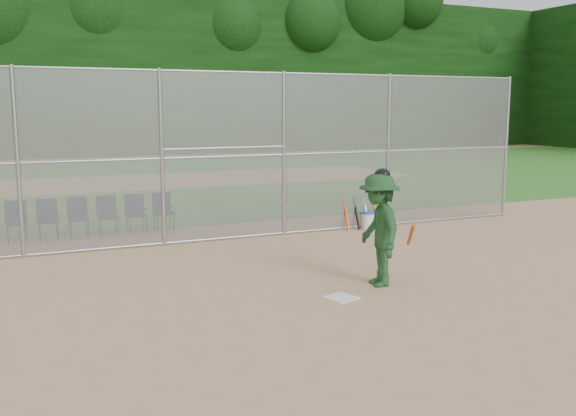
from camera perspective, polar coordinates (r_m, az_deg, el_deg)
name	(u,v)px	position (r m, az deg, el deg)	size (l,w,h in m)	color
ground	(347,292)	(11.17, 5.27, -7.41)	(100.00, 100.00, 0.00)	tan
grass_strip	(140,182)	(28.02, -13.03, 2.29)	(100.00, 100.00, 0.00)	#2B6C20
dirt_patch_far	(140,182)	(28.02, -13.03, 2.30)	(24.00, 24.00, 0.00)	tan
backstop_fence	(245,153)	(15.31, -3.83, 4.92)	(16.09, 0.09, 4.00)	gray
treeline	(126,53)	(29.90, -14.17, 13.21)	(81.00, 60.00, 11.00)	black
home_plate	(341,298)	(10.79, 4.75, -7.95)	(0.46, 0.46, 0.02)	silver
batter_at_plate	(379,229)	(11.42, 8.08, -1.87)	(1.10, 1.46, 2.10)	#1B4522
water_cooler	(368,220)	(16.87, 7.12, -1.07)	(0.35, 0.35, 0.45)	white
spare_bats	(361,213)	(16.83, 6.54, -0.46)	(0.96, 0.41, 0.82)	#D84C14
chair_0	(16,222)	(16.32, -23.00, -1.15)	(0.54, 0.52, 0.96)	#0F1A38
chair_1	(48,220)	(16.34, -20.56, -1.00)	(0.54, 0.52, 0.96)	#0F1A38
chair_2	(78,218)	(16.39, -18.13, -0.84)	(0.54, 0.52, 0.96)	#0F1A38
chair_3	(108,216)	(16.48, -15.72, -0.68)	(0.54, 0.52, 0.96)	#0F1A38
chair_4	(136,214)	(16.59, -13.34, -0.52)	(0.54, 0.52, 0.96)	#0F1A38
chair_5	(164,212)	(16.73, -10.99, -0.37)	(0.54, 0.52, 0.96)	#0F1A38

